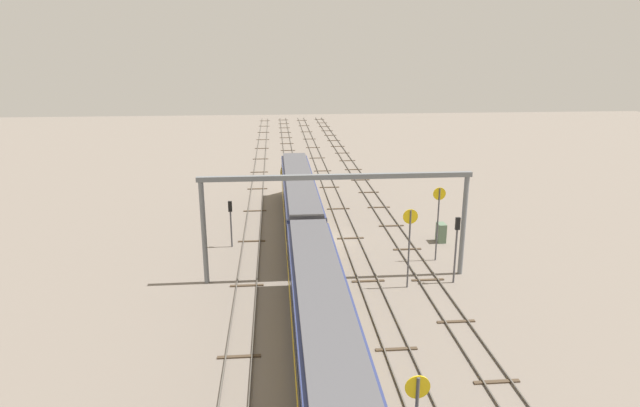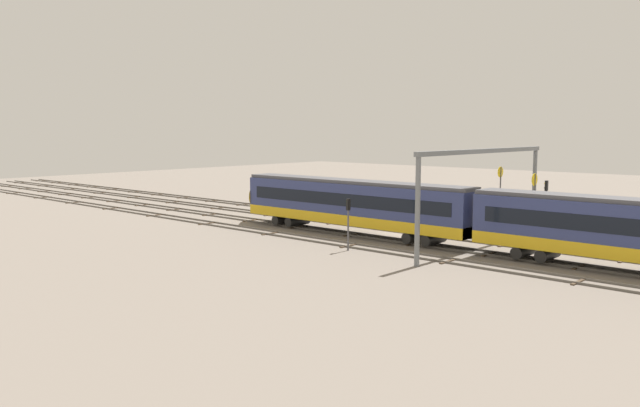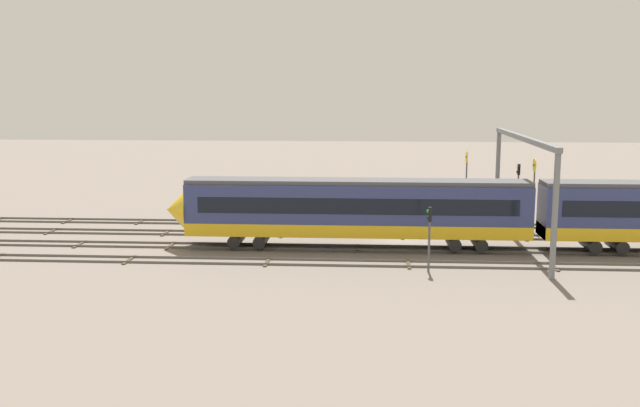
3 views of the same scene
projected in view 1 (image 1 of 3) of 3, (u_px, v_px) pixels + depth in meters
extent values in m
plane|color=slate|center=(326.00, 239.00, 47.41)|extent=(191.14, 191.14, 0.00)
cube|color=#59544C|center=(407.00, 236.00, 47.99)|extent=(175.14, 0.07, 0.16)
cube|color=#59544C|center=(391.00, 237.00, 47.88)|extent=(175.14, 0.07, 0.16)
cube|color=#473828|center=(497.00, 382.00, 27.00)|extent=(0.24, 2.40, 0.08)
cube|color=#473828|center=(456.00, 322.00, 32.99)|extent=(0.24, 2.40, 0.08)
cube|color=#473828|center=(428.00, 280.00, 38.97)|extent=(0.24, 2.40, 0.08)
cube|color=#473828|center=(407.00, 249.00, 44.95)|extent=(0.24, 2.40, 0.08)
cube|color=#473828|center=(391.00, 226.00, 50.94)|extent=(0.24, 2.40, 0.08)
cube|color=#473828|center=(379.00, 207.00, 56.92)|extent=(0.24, 2.40, 0.08)
cube|color=#473828|center=(369.00, 192.00, 62.91)|extent=(0.24, 2.40, 0.08)
cube|color=#473828|center=(360.00, 180.00, 68.89)|extent=(0.24, 2.40, 0.08)
cube|color=#473828|center=(353.00, 170.00, 74.87)|extent=(0.24, 2.40, 0.08)
cube|color=#473828|center=(347.00, 161.00, 80.86)|extent=(0.24, 2.40, 0.08)
cube|color=#473828|center=(342.00, 153.00, 86.84)|extent=(0.24, 2.40, 0.08)
cube|color=#473828|center=(338.00, 146.00, 92.82)|extent=(0.24, 2.40, 0.08)
cube|color=#473828|center=(334.00, 141.00, 98.81)|extent=(0.24, 2.40, 0.08)
cube|color=#473828|center=(330.00, 135.00, 104.79)|extent=(0.24, 2.40, 0.08)
cube|color=#473828|center=(327.00, 131.00, 110.78)|extent=(0.24, 2.40, 0.08)
cube|color=#473828|center=(324.00, 127.00, 116.76)|extent=(0.24, 2.40, 0.08)
cube|color=#473828|center=(322.00, 123.00, 122.74)|extent=(0.24, 2.40, 0.08)
cube|color=#473828|center=(320.00, 119.00, 128.73)|extent=(0.24, 2.40, 0.08)
cube|color=#59544C|center=(358.00, 238.00, 47.63)|extent=(175.14, 0.07, 0.16)
cube|color=#59544C|center=(343.00, 238.00, 47.51)|extent=(175.14, 0.07, 0.16)
cube|color=#473828|center=(396.00, 349.00, 29.95)|extent=(0.24, 2.40, 0.08)
cube|color=#473828|center=(368.00, 281.00, 38.76)|extent=(0.24, 2.40, 0.08)
cube|color=#473828|center=(350.00, 238.00, 47.58)|extent=(0.24, 2.40, 0.08)
cube|color=#473828|center=(338.00, 209.00, 56.40)|extent=(0.24, 2.40, 0.08)
cube|color=#473828|center=(329.00, 187.00, 65.22)|extent=(0.24, 2.40, 0.08)
cube|color=#473828|center=(323.00, 171.00, 74.04)|extent=(0.24, 2.40, 0.08)
cube|color=#473828|center=(317.00, 158.00, 82.85)|extent=(0.24, 2.40, 0.08)
cube|color=#473828|center=(313.00, 148.00, 91.67)|extent=(0.24, 2.40, 0.08)
cube|color=#473828|center=(309.00, 139.00, 100.49)|extent=(0.24, 2.40, 0.08)
cube|color=#473828|center=(306.00, 132.00, 109.31)|extent=(0.24, 2.40, 0.08)
cube|color=#473828|center=(304.00, 126.00, 118.13)|extent=(0.24, 2.40, 0.08)
cube|color=#473828|center=(302.00, 120.00, 126.94)|extent=(0.24, 2.40, 0.08)
cube|color=#59544C|center=(309.00, 239.00, 47.26)|extent=(175.14, 0.07, 0.16)
cube|color=#59544C|center=(293.00, 239.00, 47.15)|extent=(175.14, 0.07, 0.16)
cube|color=#473828|center=(316.00, 338.00, 31.11)|extent=(0.24, 2.40, 0.08)
cube|color=#473828|center=(309.00, 289.00, 37.55)|extent=(0.24, 2.40, 0.08)
cube|color=#473828|center=(304.00, 254.00, 43.99)|extent=(0.24, 2.40, 0.08)
cube|color=#473828|center=(300.00, 228.00, 50.44)|extent=(0.24, 2.40, 0.08)
cube|color=#473828|center=(297.00, 207.00, 56.88)|extent=(0.24, 2.40, 0.08)
cube|color=#473828|center=(294.00, 191.00, 63.33)|extent=(0.24, 2.40, 0.08)
cube|color=#473828|center=(292.00, 178.00, 69.77)|extent=(0.24, 2.40, 0.08)
cube|color=#473828|center=(290.00, 167.00, 76.21)|extent=(0.24, 2.40, 0.08)
cube|color=#473828|center=(289.00, 158.00, 82.66)|extent=(0.24, 2.40, 0.08)
cube|color=#473828|center=(288.00, 150.00, 89.10)|extent=(0.24, 2.40, 0.08)
cube|color=#473828|center=(287.00, 144.00, 95.55)|extent=(0.24, 2.40, 0.08)
cube|color=#473828|center=(286.00, 138.00, 101.99)|extent=(0.24, 2.40, 0.08)
cube|color=#473828|center=(285.00, 132.00, 108.43)|extent=(0.24, 2.40, 0.08)
cube|color=#473828|center=(284.00, 128.00, 114.88)|extent=(0.24, 2.40, 0.08)
cube|color=#473828|center=(284.00, 124.00, 121.32)|extent=(0.24, 2.40, 0.08)
cube|color=#473828|center=(283.00, 120.00, 127.77)|extent=(0.24, 2.40, 0.08)
cube|color=#59544C|center=(260.00, 240.00, 46.90)|extent=(175.14, 0.07, 0.16)
cube|color=#59544C|center=(243.00, 241.00, 46.78)|extent=(175.14, 0.07, 0.16)
cube|color=#473828|center=(239.00, 357.00, 29.22)|extent=(0.24, 2.40, 0.08)
cube|color=#473828|center=(247.00, 285.00, 38.03)|extent=(0.24, 2.40, 0.08)
cube|color=#473828|center=(252.00, 241.00, 46.85)|extent=(0.24, 2.40, 0.08)
cube|color=#473828|center=(255.00, 211.00, 55.67)|extent=(0.24, 2.40, 0.08)
cube|color=#473828|center=(257.00, 189.00, 64.49)|extent=(0.24, 2.40, 0.08)
cube|color=#473828|center=(259.00, 172.00, 73.31)|extent=(0.24, 2.40, 0.08)
cube|color=#473828|center=(261.00, 159.00, 82.12)|extent=(0.24, 2.40, 0.08)
cube|color=#473828|center=(262.00, 148.00, 90.94)|extent=(0.24, 2.40, 0.08)
cube|color=#473828|center=(263.00, 140.00, 99.76)|extent=(0.24, 2.40, 0.08)
cube|color=#473828|center=(264.00, 132.00, 108.58)|extent=(0.24, 2.40, 0.08)
cube|color=#473828|center=(264.00, 126.00, 117.40)|extent=(0.24, 2.40, 0.08)
cube|color=#473828|center=(265.00, 121.00, 126.21)|extent=(0.24, 2.40, 0.08)
cube|color=navy|center=(299.00, 199.00, 49.71)|extent=(24.00, 2.90, 3.60)
cube|color=gold|center=(299.00, 213.00, 50.09)|extent=(24.00, 2.94, 0.90)
cube|color=#4C4C51|center=(299.00, 179.00, 49.17)|extent=(24.00, 2.50, 0.30)
cube|color=black|center=(315.00, 194.00, 49.71)|extent=(22.00, 0.04, 1.10)
cube|color=black|center=(284.00, 195.00, 49.47)|extent=(22.00, 0.04, 1.10)
cylinder|color=black|center=(305.00, 255.00, 42.13)|extent=(0.90, 2.70, 0.90)
cylinder|color=black|center=(304.00, 247.00, 43.85)|extent=(0.90, 2.70, 0.90)
cylinder|color=black|center=(296.00, 202.00, 56.83)|extent=(0.90, 2.70, 0.90)
cylinder|color=black|center=(296.00, 198.00, 58.55)|extent=(0.90, 2.70, 0.90)
cube|color=navy|center=(324.00, 335.00, 25.99)|extent=(24.00, 2.90, 3.60)
cube|color=gold|center=(324.00, 359.00, 26.36)|extent=(24.00, 2.94, 0.90)
cube|color=#4C4C51|center=(324.00, 299.00, 25.44)|extent=(24.00, 2.50, 0.30)
cube|color=black|center=(353.00, 326.00, 25.99)|extent=(22.00, 0.04, 1.10)
cube|color=black|center=(294.00, 328.00, 25.74)|extent=(22.00, 0.04, 1.10)
cylinder|color=black|center=(314.00, 311.00, 33.10)|extent=(0.90, 2.70, 0.90)
cylinder|color=black|center=(312.00, 298.00, 34.82)|extent=(0.90, 2.70, 0.90)
cone|color=gold|center=(294.00, 171.00, 62.01)|extent=(1.60, 3.24, 3.24)
cylinder|color=slate|center=(463.00, 226.00, 39.13)|extent=(0.36, 0.36, 7.57)
cylinder|color=slate|center=(204.00, 234.00, 37.56)|extent=(0.36, 0.36, 7.57)
cube|color=slate|center=(337.00, 177.00, 37.24)|extent=(0.40, 19.53, 0.35)
cylinder|color=#4C4C51|center=(409.00, 249.00, 37.06)|extent=(0.12, 0.12, 5.76)
cylinder|color=yellow|center=(410.00, 217.00, 36.43)|extent=(0.05, 1.05, 1.05)
cube|color=black|center=(410.00, 216.00, 36.46)|extent=(0.02, 0.47, 0.12)
cylinder|color=#4C4C51|center=(438.00, 225.00, 41.90)|extent=(0.12, 0.12, 6.00)
cylinder|color=yellow|center=(439.00, 194.00, 41.23)|extent=(0.05, 1.01, 1.01)
cube|color=black|center=(439.00, 194.00, 41.26)|extent=(0.02, 0.45, 0.12)
cylinder|color=yellow|center=(418.00, 387.00, 18.05)|extent=(0.05, 0.89, 0.89)
cube|color=black|center=(417.00, 387.00, 18.07)|extent=(0.02, 0.40, 0.12)
cylinder|color=#4C4C51|center=(455.00, 256.00, 38.05)|extent=(0.14, 0.14, 4.08)
cube|color=black|center=(458.00, 224.00, 37.36)|extent=(0.20, 0.32, 0.90)
sphere|color=yellow|center=(457.00, 220.00, 37.41)|extent=(0.20, 0.20, 0.20)
sphere|color=#262626|center=(457.00, 226.00, 37.52)|extent=(0.20, 0.20, 0.20)
cylinder|color=#4C4C51|center=(231.00, 229.00, 45.19)|extent=(0.14, 0.14, 3.18)
cube|color=black|center=(230.00, 206.00, 44.62)|extent=(0.20, 0.32, 0.90)
sphere|color=green|center=(230.00, 204.00, 44.67)|extent=(0.20, 0.20, 0.20)
sphere|color=#262626|center=(230.00, 208.00, 44.78)|extent=(0.20, 0.20, 0.20)
cube|color=#597259|center=(441.00, 233.00, 46.61)|extent=(1.09, 0.68, 1.69)
cube|color=#333333|center=(439.00, 228.00, 47.07)|extent=(0.02, 0.48, 0.24)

